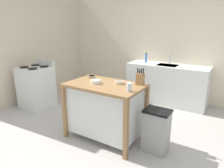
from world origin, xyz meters
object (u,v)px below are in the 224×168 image
object	(u,v)px
sink_faucet	(170,59)
bowl_ceramic_wide	(119,82)
stove	(36,87)
trash_bin	(156,131)
knife_block	(140,79)
kitchen_island	(105,108)
bottle_spray_cleaner	(146,58)
drinking_cup	(129,87)
bowl_stoneware_deep	(96,82)
bowl_ceramic_small	(92,77)

from	to	relation	value
sink_faucet	bowl_ceramic_wide	bearing A→B (deg)	-93.81
stove	trash_bin	bearing A→B (deg)	-3.97
knife_block	trash_bin	distance (m)	0.78
trash_bin	sink_faucet	distance (m)	2.27
bowl_ceramic_wide	sink_faucet	bearing A→B (deg)	86.19
kitchen_island	stove	bearing A→B (deg)	172.20
trash_bin	bottle_spray_cleaner	world-z (taller)	bottle_spray_cleaner
drinking_cup	knife_block	bearing A→B (deg)	92.55
bottle_spray_cleaner	stove	world-z (taller)	bottle_spray_cleaner
knife_block	sink_faucet	xyz separation A→B (m)	(-0.14, 1.93, 0.01)
kitchen_island	knife_block	size ratio (longest dim) A/B	4.62
bowl_stoneware_deep	sink_faucet	xyz separation A→B (m)	(0.45, 2.23, 0.08)
stove	kitchen_island	bearing A→B (deg)	-7.80
kitchen_island	trash_bin	size ratio (longest dim) A/B	1.84
bowl_ceramic_wide	bottle_spray_cleaner	world-z (taller)	bottle_spray_cleaner
kitchen_island	bowl_stoneware_deep	world-z (taller)	bowl_stoneware_deep
trash_bin	bowl_stoneware_deep	bearing A→B (deg)	-172.56
bowl_ceramic_small	drinking_cup	xyz separation A→B (m)	(0.86, -0.30, 0.04)
drinking_cup	bowl_ceramic_wide	bearing A→B (deg)	140.73
drinking_cup	trash_bin	bearing A→B (deg)	30.66
trash_bin	stove	bearing A→B (deg)	176.03
knife_block	trash_bin	size ratio (longest dim) A/B	0.40
trash_bin	bottle_spray_cleaner	size ratio (longest dim) A/B	2.68
drinking_cup	sink_faucet	world-z (taller)	sink_faucet
bowl_stoneware_deep	drinking_cup	bearing A→B (deg)	-7.28
bottle_spray_cleaner	sink_faucet	bearing A→B (deg)	10.84
kitchen_island	knife_block	xyz separation A→B (m)	(0.46, 0.26, 0.49)
bowl_stoneware_deep	drinking_cup	distance (m)	0.62
bowl_stoneware_deep	trash_bin	size ratio (longest dim) A/B	0.24
bowl_ceramic_small	bowl_stoneware_deep	bearing A→B (deg)	-41.57
bowl_ceramic_wide	bowl_stoneware_deep	bearing A→B (deg)	-152.03
bowl_ceramic_small	bowl_ceramic_wide	bearing A→B (deg)	-5.67
bowl_ceramic_small	stove	size ratio (longest dim) A/B	0.13
knife_block	bowl_ceramic_wide	size ratio (longest dim) A/B	1.84
knife_block	stove	size ratio (longest dim) A/B	0.25
kitchen_island	knife_block	distance (m)	0.72
sink_faucet	bottle_spray_cleaner	distance (m)	0.56
trash_bin	bowl_ceramic_wide	bearing A→B (deg)	176.29
drinking_cup	bowl_ceramic_small	bearing A→B (deg)	160.80
bottle_spray_cleaner	stove	distance (m)	2.59
kitchen_island	stove	size ratio (longest dim) A/B	1.15
sink_faucet	trash_bin	bearing A→B (deg)	-76.53
drinking_cup	bottle_spray_cleaner	distance (m)	2.32
bowl_ceramic_small	bowl_stoneware_deep	size ratio (longest dim) A/B	0.85
bowl_ceramic_wide	stove	size ratio (longest dim) A/B	0.13
trash_bin	sink_faucet	size ratio (longest dim) A/B	2.86
trash_bin	bowl_ceramic_small	bearing A→B (deg)	175.37
kitchen_island	drinking_cup	xyz separation A→B (m)	(0.48, -0.12, 0.45)
kitchen_island	bowl_stoneware_deep	distance (m)	0.45
bowl_ceramic_wide	stove	world-z (taller)	stove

